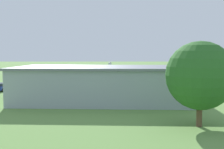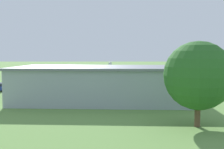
# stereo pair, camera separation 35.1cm
# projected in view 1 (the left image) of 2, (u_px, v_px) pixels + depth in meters

# --- Properties ---
(ground_plane) EXTENTS (400.00, 400.00, 0.00)m
(ground_plane) POSITION_uv_depth(u_px,v_px,m) (122.00, 81.00, 79.44)
(ground_plane) COLOR #608C42
(hangar) EXTENTS (27.43, 15.66, 5.47)m
(hangar) POSITION_uv_depth(u_px,v_px,m) (103.00, 84.00, 44.64)
(hangar) COLOR #99A3AD
(hangar) RESTS_ON ground_plane
(biplane) EXTENTS (7.11, 7.14, 4.04)m
(biplane) POSITION_uv_depth(u_px,v_px,m) (116.00, 69.00, 80.28)
(biplane) COLOR silver
(car_red) EXTENTS (2.39, 4.45, 1.71)m
(car_red) POSITION_uv_depth(u_px,v_px,m) (161.00, 86.00, 57.91)
(car_red) COLOR red
(car_red) RESTS_ON ground_plane
(car_orange) EXTENTS (2.67, 4.66, 1.54)m
(car_orange) POSITION_uv_depth(u_px,v_px,m) (37.00, 87.00, 57.21)
(car_orange) COLOR orange
(car_orange) RESTS_ON ground_plane
(car_blue) EXTENTS (2.23, 4.04, 1.61)m
(car_blue) POSITION_uv_depth(u_px,v_px,m) (1.00, 87.00, 56.89)
(car_blue) COLOR #23389E
(car_blue) RESTS_ON ground_plane
(person_near_hangar_door) EXTENTS (0.54, 0.54, 1.60)m
(person_near_hangar_door) POSITION_uv_depth(u_px,v_px,m) (81.00, 86.00, 59.45)
(person_near_hangar_door) COLOR beige
(person_near_hangar_door) RESTS_ON ground_plane
(person_beside_truck) EXTENTS (0.41, 0.41, 1.68)m
(person_beside_truck) POSITION_uv_depth(u_px,v_px,m) (104.00, 85.00, 59.62)
(person_beside_truck) COLOR #33723F
(person_beside_truck) RESTS_ON ground_plane
(person_walking_on_apron) EXTENTS (0.40, 0.40, 1.78)m
(person_walking_on_apron) POSITION_uv_depth(u_px,v_px,m) (169.00, 88.00, 54.16)
(person_walking_on_apron) COLOR #3F3F47
(person_walking_on_apron) RESTS_ON ground_plane
(person_at_fence_line) EXTENTS (0.47, 0.47, 1.73)m
(person_at_fence_line) POSITION_uv_depth(u_px,v_px,m) (119.00, 84.00, 61.02)
(person_at_fence_line) COLOR orange
(person_at_fence_line) RESTS_ON ground_plane
(person_crossing_taxiway) EXTENTS (0.54, 0.54, 1.78)m
(person_crossing_taxiway) POSITION_uv_depth(u_px,v_px,m) (59.00, 86.00, 57.38)
(person_crossing_taxiway) COLOR #33723F
(person_crossing_taxiway) RESTS_ON ground_plane
(tree_at_field_edge) EXTENTS (6.98, 6.98, 8.73)m
(tree_at_field_edge) POSITION_uv_depth(u_px,v_px,m) (200.00, 76.00, 28.69)
(tree_at_field_edge) COLOR brown
(tree_at_field_edge) RESTS_ON ground_plane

